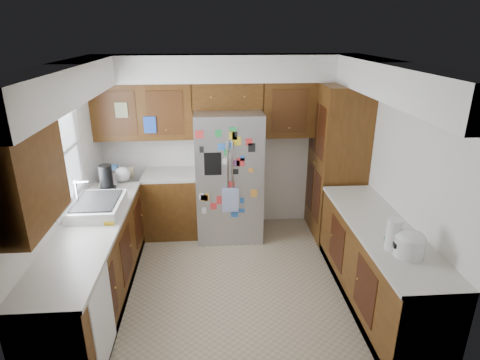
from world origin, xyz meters
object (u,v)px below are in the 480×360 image
rice_cooker (410,243)px  paper_towel (393,235)px  pantry (337,162)px  fridge (229,175)px

rice_cooker → paper_towel: size_ratio=0.93×
pantry → rice_cooker: (-0.00, -2.18, -0.03)m
pantry → paper_towel: size_ratio=7.17×
pantry → rice_cooker: 2.18m
pantry → paper_towel: 2.07m
fridge → paper_towel: bearing=-56.7°
pantry → paper_towel: (-0.10, -2.07, -0.01)m
pantry → fridge: size_ratio=1.19×
fridge → paper_towel: (1.40, -2.13, 0.17)m
rice_cooker → pantry: bearing=90.0°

